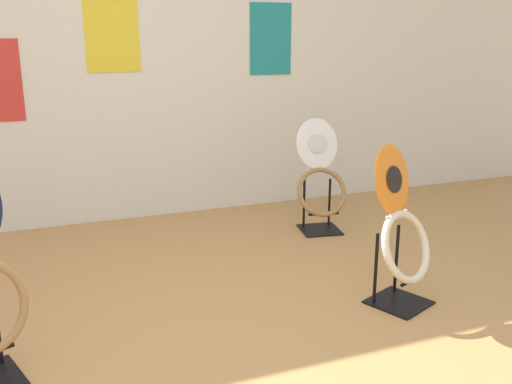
% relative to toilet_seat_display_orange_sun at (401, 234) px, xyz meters
% --- Properties ---
extents(wall_back, '(8.00, 0.07, 2.60)m').
position_rel_toilet_seat_display_orange_sun_xyz_m(wall_back, '(-1.18, 2.01, 0.91)').
color(wall_back, silver).
rests_on(wall_back, ground_plane).
extents(toilet_seat_display_orange_sun, '(0.43, 0.37, 0.85)m').
position_rel_toilet_seat_display_orange_sun_xyz_m(toilet_seat_display_orange_sun, '(0.00, 0.00, 0.00)').
color(toilet_seat_display_orange_sun, black).
rests_on(toilet_seat_display_orange_sun, ground_plane).
extents(toilet_seat_display_white_plain, '(0.40, 0.39, 0.80)m').
position_rel_toilet_seat_display_orange_sun_xyz_m(toilet_seat_display_white_plain, '(0.16, 1.22, -0.01)').
color(toilet_seat_display_white_plain, black).
rests_on(toilet_seat_display_white_plain, ground_plane).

